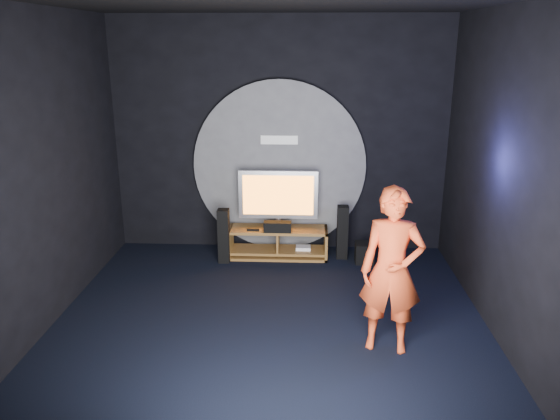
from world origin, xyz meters
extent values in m
plane|color=black|center=(0.00, 0.00, 0.00)|extent=(5.00, 5.00, 0.00)
cube|color=black|center=(0.00, 2.50, 1.75)|extent=(5.00, 0.04, 3.50)
cube|color=black|center=(0.00, -2.50, 1.75)|extent=(5.00, 0.04, 3.50)
cube|color=black|center=(-2.50, 0.00, 1.75)|extent=(0.04, 5.00, 3.50)
cube|color=black|center=(2.50, 0.00, 1.75)|extent=(0.04, 5.00, 3.50)
cube|color=black|center=(0.00, 0.00, 3.50)|extent=(5.00, 5.00, 0.01)
cylinder|color=#515156|center=(0.00, 2.44, 1.30)|extent=(2.60, 0.08, 2.60)
cube|color=white|center=(0.00, 2.39, 1.72)|extent=(0.55, 0.03, 0.13)
cube|color=olive|center=(0.00, 2.05, 0.43)|extent=(1.47, 0.45, 0.04)
cube|color=olive|center=(0.00, 2.05, 0.10)|extent=(1.43, 0.42, 0.04)
cube|color=olive|center=(-0.72, 2.05, 0.23)|extent=(0.04, 0.45, 0.45)
cube|color=olive|center=(0.71, 2.05, 0.23)|extent=(0.04, 0.45, 0.45)
cube|color=olive|center=(0.00, 2.05, 0.27)|extent=(0.03, 0.40, 0.29)
cube|color=olive|center=(0.00, 2.05, 0.02)|extent=(1.47, 0.45, 0.04)
cube|color=white|center=(0.38, 2.05, 0.14)|extent=(0.22, 0.16, 0.05)
cube|color=#BBBBC3|center=(0.00, 2.12, 0.47)|extent=(0.36, 0.22, 0.04)
cylinder|color=#BBBBC3|center=(0.00, 2.12, 0.54)|extent=(0.07, 0.07, 0.10)
cube|color=#BBBBC3|center=(0.00, 2.12, 0.95)|extent=(1.17, 0.06, 0.72)
cube|color=orange|center=(0.00, 2.09, 0.95)|extent=(1.04, 0.01, 0.59)
cube|color=black|center=(0.00, 1.90, 0.53)|extent=(0.40, 0.15, 0.15)
cube|color=black|center=(-0.36, 1.93, 0.46)|extent=(0.18, 0.05, 0.02)
cube|color=black|center=(-0.78, 1.82, 0.40)|extent=(0.16, 0.18, 0.80)
cube|color=black|center=(0.96, 2.06, 0.40)|extent=(0.16, 0.18, 0.80)
cube|color=black|center=(1.28, 1.88, 0.15)|extent=(0.27, 0.27, 0.30)
imported|color=red|center=(1.29, -0.44, 0.88)|extent=(0.70, 0.52, 1.76)
camera|label=1|loc=(0.38, -5.61, 3.14)|focal=35.00mm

